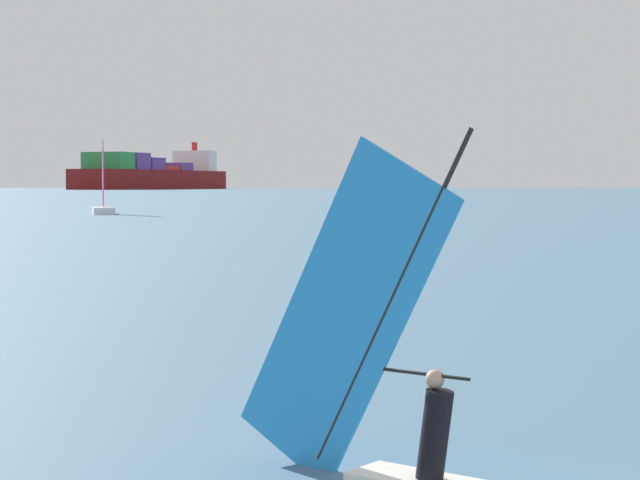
% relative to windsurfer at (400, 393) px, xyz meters
% --- Properties ---
extents(windsurfer, '(3.93, 3.09, 4.35)m').
position_rel_windsurfer_xyz_m(windsurfer, '(0.00, 0.00, 0.00)').
color(windsurfer, white).
rests_on(windsurfer, ground_plane).
extents(cargo_ship, '(83.31, 156.24, 32.73)m').
position_rel_windsurfer_xyz_m(cargo_ship, '(-117.94, 726.74, 8.22)').
color(cargo_ship, maroon).
rests_on(cargo_ship, ground_plane).
extents(distant_headland, '(1344.54, 553.04, 43.52)m').
position_rel_windsurfer_xyz_m(distant_headland, '(383.42, 1431.91, 20.70)').
color(distant_headland, '#756B56').
rests_on(distant_headland, ground_plane).
extents(small_sailboat, '(3.91, 7.18, 8.51)m').
position_rel_windsurfer_xyz_m(small_sailboat, '(-26.91, 116.67, -0.27)').
color(small_sailboat, white).
rests_on(small_sailboat, ground_plane).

